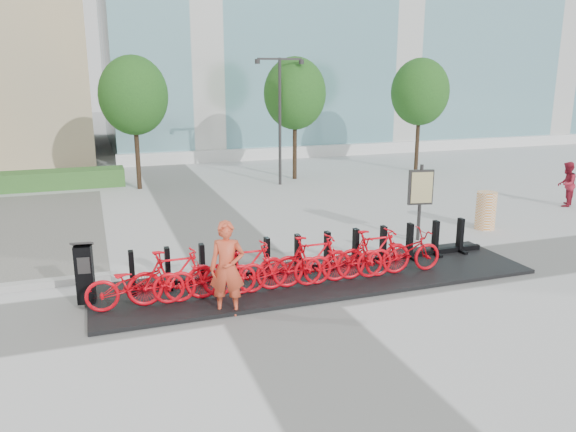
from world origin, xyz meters
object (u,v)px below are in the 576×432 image
object	(u,v)px
map_sign	(421,191)
pedestrian	(566,184)
worker_red	(227,268)
bike_0	(135,283)
kiosk	(85,273)
construction_barrel	(486,210)

from	to	relation	value
map_sign	pedestrian	bearing A→B (deg)	25.70
worker_red	bike_0	bearing A→B (deg)	177.87
kiosk	construction_barrel	size ratio (longest dim) A/B	1.15
kiosk	construction_barrel	bearing A→B (deg)	19.00
worker_red	pedestrian	size ratio (longest dim) A/B	1.18
kiosk	pedestrian	bearing A→B (deg)	21.34
worker_red	map_sign	distance (m)	6.74
kiosk	construction_barrel	world-z (taller)	kiosk
bike_0	kiosk	world-z (taller)	kiosk
kiosk	map_sign	bearing A→B (deg)	19.84
bike_0	construction_barrel	distance (m)	10.43
kiosk	construction_barrel	distance (m)	11.18
worker_red	map_sign	size ratio (longest dim) A/B	0.87
bike_0	map_sign	distance (m)	8.02
pedestrian	bike_0	bearing A→B (deg)	-18.90
construction_barrel	map_sign	xyz separation A→B (m)	(-2.45, -0.34, 0.82)
bike_0	worker_red	size ratio (longest dim) A/B	1.02
kiosk	construction_barrel	xyz separation A→B (m)	(10.98, 2.09, -0.14)
worker_red	pedestrian	bearing A→B (deg)	41.44
worker_red	construction_barrel	size ratio (longest dim) A/B	1.64
worker_red	construction_barrel	xyz separation A→B (m)	(8.46, 3.35, -0.35)
bike_0	map_sign	world-z (taller)	map_sign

